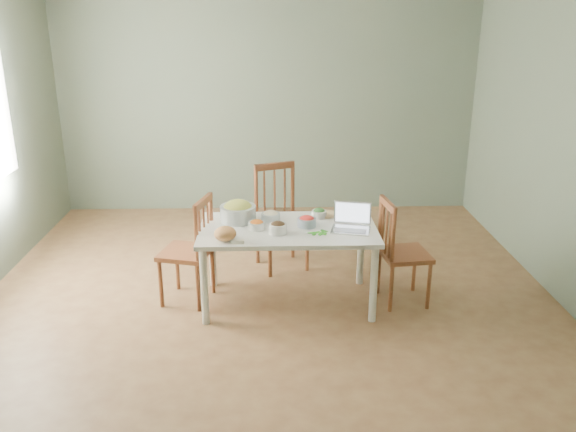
{
  "coord_description": "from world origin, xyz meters",
  "views": [
    {
      "loc": [
        0.03,
        -4.69,
        2.38
      ],
      "look_at": [
        0.17,
        -0.1,
        0.78
      ],
      "focal_mm": 37.04,
      "sensor_mm": 36.0,
      "label": 1
    }
  ],
  "objects_px": {
    "bread_boule": "(225,234)",
    "laptop": "(351,218)",
    "chair_far": "(282,218)",
    "chair_right": "(405,252)",
    "chair_left": "(186,250)",
    "bowl_squash": "(238,211)",
    "dining_table": "(288,265)"
  },
  "relations": [
    {
      "from": "chair_left",
      "to": "bread_boule",
      "type": "distance_m",
      "value": 0.58
    },
    {
      "from": "chair_far",
      "to": "chair_left",
      "type": "bearing_deg",
      "value": -160.9
    },
    {
      "from": "dining_table",
      "to": "chair_left",
      "type": "relative_size",
      "value": 1.57
    },
    {
      "from": "bowl_squash",
      "to": "chair_left",
      "type": "bearing_deg",
      "value": -166.43
    },
    {
      "from": "chair_far",
      "to": "chair_left",
      "type": "xyz_separation_m",
      "value": [
        -0.83,
        -0.68,
        -0.04
      ]
    },
    {
      "from": "bowl_squash",
      "to": "dining_table",
      "type": "bearing_deg",
      "value": -23.12
    },
    {
      "from": "bread_boule",
      "to": "laptop",
      "type": "distance_m",
      "value": 1.02
    },
    {
      "from": "chair_far",
      "to": "chair_right",
      "type": "relative_size",
      "value": 1.1
    },
    {
      "from": "chair_left",
      "to": "laptop",
      "type": "xyz_separation_m",
      "value": [
        1.37,
        -0.17,
        0.33
      ]
    },
    {
      "from": "dining_table",
      "to": "bread_boule",
      "type": "relative_size",
      "value": 8.35
    },
    {
      "from": "chair_far",
      "to": "chair_right",
      "type": "bearing_deg",
      "value": -56.63
    },
    {
      "from": "bowl_squash",
      "to": "chair_right",
      "type": "bearing_deg",
      "value": -7.36
    },
    {
      "from": "chair_left",
      "to": "chair_right",
      "type": "distance_m",
      "value": 1.85
    },
    {
      "from": "chair_left",
      "to": "laptop",
      "type": "relative_size",
      "value": 3.02
    },
    {
      "from": "bowl_squash",
      "to": "laptop",
      "type": "height_order",
      "value": "laptop"
    },
    {
      "from": "chair_left",
      "to": "chair_far",
      "type": "bearing_deg",
      "value": 143.86
    },
    {
      "from": "chair_far",
      "to": "bread_boule",
      "type": "bearing_deg",
      "value": -134.34
    },
    {
      "from": "dining_table",
      "to": "chair_far",
      "type": "bearing_deg",
      "value": 92.84
    },
    {
      "from": "laptop",
      "to": "bread_boule",
      "type": "bearing_deg",
      "value": -156.51
    },
    {
      "from": "bread_boule",
      "to": "laptop",
      "type": "xyz_separation_m",
      "value": [
        1.0,
        0.18,
        0.05
      ]
    },
    {
      "from": "laptop",
      "to": "dining_table",
      "type": "bearing_deg",
      "value": -177.36
    },
    {
      "from": "chair_right",
      "to": "laptop",
      "type": "relative_size",
      "value": 2.97
    },
    {
      "from": "bread_boule",
      "to": "laptop",
      "type": "height_order",
      "value": "laptop"
    },
    {
      "from": "chair_left",
      "to": "laptop",
      "type": "height_order",
      "value": "chair_left"
    },
    {
      "from": "laptop",
      "to": "chair_far",
      "type": "bearing_deg",
      "value": 135.84
    },
    {
      "from": "dining_table",
      "to": "bowl_squash",
      "type": "xyz_separation_m",
      "value": [
        -0.42,
        0.18,
        0.43
      ]
    },
    {
      "from": "dining_table",
      "to": "laptop",
      "type": "bearing_deg",
      "value": -10.44
    },
    {
      "from": "dining_table",
      "to": "chair_right",
      "type": "height_order",
      "value": "chair_right"
    },
    {
      "from": "bowl_squash",
      "to": "chair_far",
      "type": "bearing_deg",
      "value": 56.22
    },
    {
      "from": "chair_far",
      "to": "bread_boule",
      "type": "relative_size",
      "value": 5.72
    },
    {
      "from": "chair_right",
      "to": "bowl_squash",
      "type": "bearing_deg",
      "value": 75.62
    },
    {
      "from": "dining_table",
      "to": "bowl_squash",
      "type": "distance_m",
      "value": 0.63
    }
  ]
}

